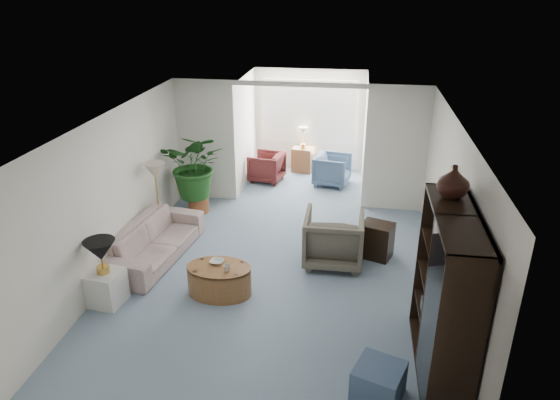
% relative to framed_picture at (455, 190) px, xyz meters
% --- Properties ---
extents(floor, '(6.00, 6.00, 0.00)m').
position_rel_framed_picture_xyz_m(floor, '(-2.46, 0.10, -1.70)').
color(floor, '#7E94A7').
rests_on(floor, ground).
extents(sunroom_floor, '(2.60, 2.60, 0.00)m').
position_rel_framed_picture_xyz_m(sunroom_floor, '(-2.46, 4.20, -1.70)').
color(sunroom_floor, '#7E94A7').
rests_on(sunroom_floor, ground).
extents(back_pier_left, '(1.20, 0.12, 2.50)m').
position_rel_framed_picture_xyz_m(back_pier_left, '(-4.36, 3.10, -0.45)').
color(back_pier_left, silver).
rests_on(back_pier_left, ground).
extents(back_pier_right, '(1.20, 0.12, 2.50)m').
position_rel_framed_picture_xyz_m(back_pier_right, '(-0.56, 3.10, -0.45)').
color(back_pier_right, silver).
rests_on(back_pier_right, ground).
extents(back_header, '(2.60, 0.12, 0.10)m').
position_rel_framed_picture_xyz_m(back_header, '(-2.46, 3.10, 0.75)').
color(back_header, silver).
rests_on(back_header, back_pier_left).
extents(window_pane, '(2.20, 0.02, 1.50)m').
position_rel_framed_picture_xyz_m(window_pane, '(-2.46, 5.28, -0.30)').
color(window_pane, white).
extents(window_blinds, '(2.20, 0.02, 1.50)m').
position_rel_framed_picture_xyz_m(window_blinds, '(-2.46, 5.25, -0.30)').
color(window_blinds, white).
extents(framed_picture, '(0.04, 0.50, 0.40)m').
position_rel_framed_picture_xyz_m(framed_picture, '(0.00, 0.00, 0.00)').
color(framed_picture, '#ACA48A').
extents(sofa, '(1.11, 2.24, 0.63)m').
position_rel_framed_picture_xyz_m(sofa, '(-4.53, 0.51, -1.39)').
color(sofa, '#BCB19F').
rests_on(sofa, ground).
extents(end_table, '(0.51, 0.51, 0.50)m').
position_rel_framed_picture_xyz_m(end_table, '(-4.73, -0.84, -1.45)').
color(end_table, silver).
rests_on(end_table, ground).
extents(table_lamp, '(0.44, 0.44, 0.30)m').
position_rel_framed_picture_xyz_m(table_lamp, '(-4.73, -0.84, -0.85)').
color(table_lamp, black).
rests_on(table_lamp, end_table).
extents(floor_lamp, '(0.36, 0.36, 0.28)m').
position_rel_framed_picture_xyz_m(floor_lamp, '(-4.73, 1.28, -0.45)').
color(floor_lamp, beige).
rests_on(floor_lamp, ground).
extents(coffee_table, '(1.02, 1.02, 0.45)m').
position_rel_framed_picture_xyz_m(coffee_table, '(-3.20, -0.36, -1.47)').
color(coffee_table, '#925C35').
rests_on(coffee_table, ground).
extents(coffee_bowl, '(0.21, 0.21, 0.05)m').
position_rel_framed_picture_xyz_m(coffee_bowl, '(-3.25, -0.26, -1.23)').
color(coffee_bowl, silver).
rests_on(coffee_bowl, coffee_table).
extents(coffee_cup, '(0.12, 0.12, 0.10)m').
position_rel_framed_picture_xyz_m(coffee_cup, '(-3.05, -0.46, -1.20)').
color(coffee_cup, beige).
rests_on(coffee_cup, coffee_table).
extents(wingback_chair, '(0.94, 0.96, 0.87)m').
position_rel_framed_picture_xyz_m(wingback_chair, '(-1.60, 0.80, -1.26)').
color(wingback_chair, '#635E4E').
rests_on(wingback_chair, ground).
extents(side_table_dark, '(0.61, 0.55, 0.60)m').
position_rel_framed_picture_xyz_m(side_table_dark, '(-0.90, 1.10, -1.40)').
color(side_table_dark, black).
rests_on(side_table_dark, ground).
extents(entertainment_cabinet, '(0.48, 1.81, 2.01)m').
position_rel_framed_picture_xyz_m(entertainment_cabinet, '(-0.23, -1.48, -0.70)').
color(entertainment_cabinet, black).
rests_on(entertainment_cabinet, ground).
extents(cabinet_urn, '(0.36, 0.36, 0.38)m').
position_rel_framed_picture_xyz_m(cabinet_urn, '(-0.23, -0.98, 0.50)').
color(cabinet_urn, black).
rests_on(cabinet_urn, entertainment_cabinet).
extents(ottoman, '(0.65, 0.65, 0.40)m').
position_rel_framed_picture_xyz_m(ottoman, '(-0.93, -2.08, -1.50)').
color(ottoman, '#4A6080').
rests_on(ottoman, ground).
extents(plant_pot, '(0.40, 0.40, 0.32)m').
position_rel_framed_picture_xyz_m(plant_pot, '(-4.36, 2.39, -1.54)').
color(plant_pot, brown).
rests_on(plant_pot, ground).
extents(house_plant, '(1.21, 1.04, 1.34)m').
position_rel_framed_picture_xyz_m(house_plant, '(-4.36, 2.39, -0.71)').
color(house_plant, '#1D4F1B').
rests_on(house_plant, plant_pot).
extents(sunroom_chair_blue, '(0.88, 0.86, 0.69)m').
position_rel_framed_picture_xyz_m(sunroom_chair_blue, '(-1.82, 4.28, -1.35)').
color(sunroom_chair_blue, '#4A6080').
rests_on(sunroom_chair_blue, ground).
extents(sunroom_chair_maroon, '(0.84, 0.82, 0.66)m').
position_rel_framed_picture_xyz_m(sunroom_chair_maroon, '(-3.32, 4.28, -1.37)').
color(sunroom_chair_maroon, '#551F1D').
rests_on(sunroom_chair_maroon, ground).
extents(sunroom_table, '(0.54, 0.45, 0.59)m').
position_rel_framed_picture_xyz_m(sunroom_table, '(-2.57, 5.03, -1.41)').
color(sunroom_table, '#925C35').
rests_on(sunroom_table, ground).
extents(shelf_clutter, '(0.30, 1.00, 0.61)m').
position_rel_framed_picture_xyz_m(shelf_clutter, '(-0.28, -1.60, -0.91)').
color(shelf_clutter, '#272421').
rests_on(shelf_clutter, entertainment_cabinet).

